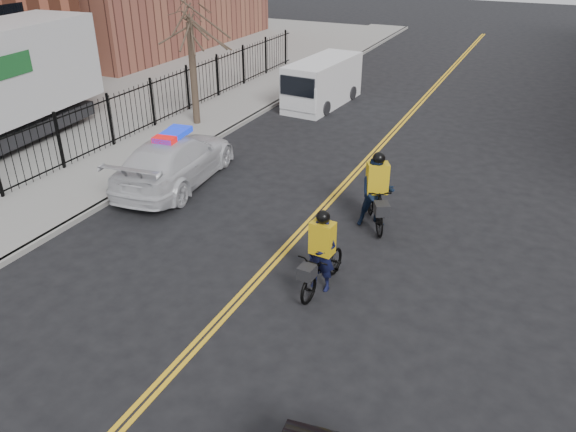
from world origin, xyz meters
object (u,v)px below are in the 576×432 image
Objects in this scene: cyclist_near at (321,262)px; cyclist_far at (376,198)px; cargo_van at (321,83)px; police_cruiser at (175,160)px.

cyclist_far is (0.20, 3.44, 0.17)m from cyclist_near.
cargo_van is 14.81m from cyclist_near.
police_cruiser is at bearing 150.91° from cyclist_far.
police_cruiser is 1.12× the size of cargo_van.
cargo_van reaches higher than cyclist_near.
cargo_van reaches higher than police_cruiser.
cyclist_near is 3.45m from cyclist_far.
cargo_van is 2.42× the size of cyclist_near.
police_cruiser is 2.58× the size of cyclist_far.
cyclist_far is at bearing 172.01° from police_cruiser.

